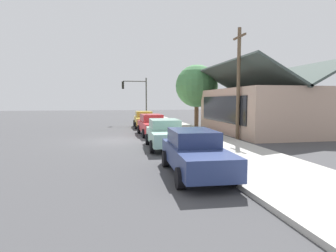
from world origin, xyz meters
TOP-DOWN VIEW (x-y plane):
  - ground_plane at (0.00, 0.00)m, footprint 120.00×120.00m
  - sidewalk_curb at (0.00, 5.60)m, footprint 60.00×4.20m
  - car_mustard at (-9.04, 2.85)m, footprint 4.74×2.06m
  - car_cherry at (-2.64, 2.78)m, footprint 4.90×2.03m
  - car_seafoam at (3.41, 2.70)m, footprint 4.69×2.17m
  - car_navy at (9.39, 2.69)m, footprint 4.81×2.10m
  - storefront_building at (-2.55, 11.98)m, footprint 11.65×7.49m
  - shade_tree at (-9.63, 8.41)m, footprint 4.36×4.36m
  - traffic_light_main at (-13.40, 2.54)m, footprint 0.37×2.79m
  - utility_pole_wooden at (0.88, 8.20)m, footprint 1.80×0.24m
  - fire_hydrant_red at (6.44, 4.20)m, footprint 0.22×0.22m

SIDE VIEW (x-z plane):
  - ground_plane at x=0.00m, z-range 0.00..0.00m
  - sidewalk_curb at x=0.00m, z-range 0.00..0.16m
  - fire_hydrant_red at x=6.44m, z-range 0.14..0.85m
  - car_mustard at x=-9.04m, z-range 0.02..1.61m
  - car_navy at x=9.39m, z-range 0.02..1.61m
  - car_cherry at x=-2.64m, z-range 0.02..1.61m
  - car_seafoam at x=3.41m, z-range 0.02..1.61m
  - storefront_building at x=-2.55m, z-range -0.87..4.77m
  - traffic_light_main at x=-13.40m, z-range 0.89..6.09m
  - utility_pole_wooden at x=0.88m, z-range 0.18..7.68m
  - shade_tree at x=-9.63m, z-range 0.97..7.29m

